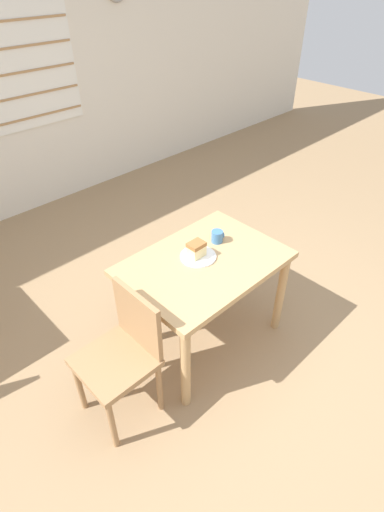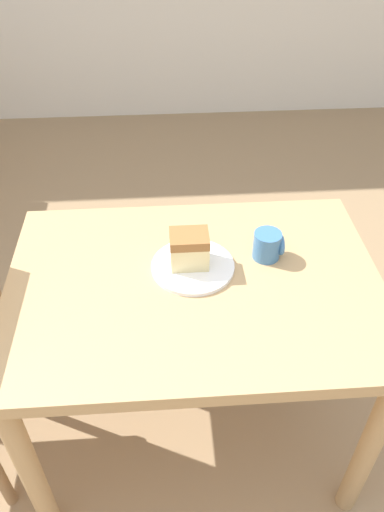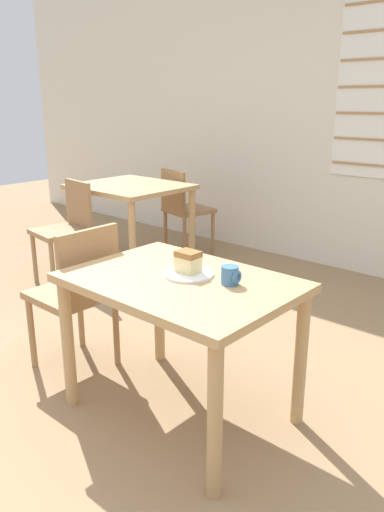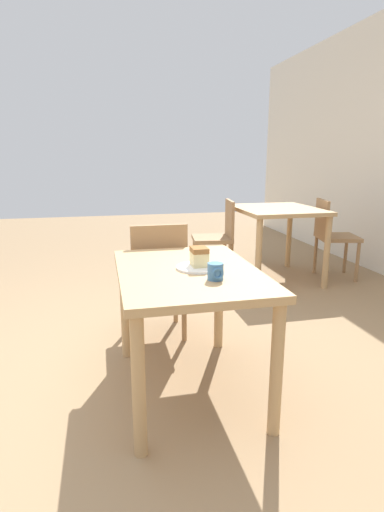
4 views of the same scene
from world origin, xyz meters
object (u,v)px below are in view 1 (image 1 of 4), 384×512
plate (198,256)px  coffee_mug (217,236)px  cake_slice (196,249)px  chair_near_window (123,352)px  dining_table_near (204,274)px

plate → coffee_mug: coffee_mug is taller
cake_slice → chair_near_window: bearing=-169.5°
chair_near_window → plate: bearing=99.7°
coffee_mug → dining_table_near: bearing=-157.3°
plate → cake_slice: size_ratio=2.20×
cake_slice → coffee_mug: cake_slice is taller
plate → cake_slice: 0.06m
dining_table_near → chair_near_window: chair_near_window is taller
chair_near_window → plate: (0.71, 0.12, 0.24)m
dining_table_near → chair_near_window: bearing=-174.7°
plate → coffee_mug: size_ratio=2.73×
coffee_mug → chair_near_window: bearing=-170.4°
plate → coffee_mug: bearing=9.1°
dining_table_near → cake_slice: bearing=98.5°
coffee_mug → plate: bearing=-170.9°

